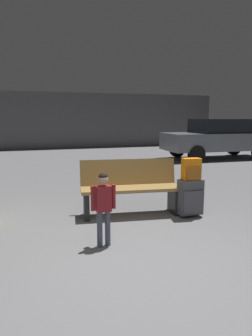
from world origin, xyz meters
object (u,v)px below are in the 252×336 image
object	(u,v)px
suitcase	(190,197)
child	(103,202)
bench	(130,188)
parked_car_side	(218,138)
backpack_bright	(191,169)

from	to	relation	value
suitcase	child	bearing A→B (deg)	-156.80
bench	parked_car_side	distance (m)	7.71
suitcase	backpack_bright	bearing A→B (deg)	-148.21
backpack_bright	child	distance (m)	1.74
suitcase	parked_car_side	xyz separation A→B (m)	(4.56, 5.90, 0.48)
bench	backpack_bright	distance (m)	1.02
bench	child	size ratio (longest dim) A/B	1.80
bench	child	distance (m)	1.34
bench	parked_car_side	xyz separation A→B (m)	(5.42, 5.46, 0.36)
suitcase	backpack_bright	world-z (taller)	backpack_bright
child	suitcase	bearing A→B (deg)	23.20
parked_car_side	bench	bearing A→B (deg)	-134.79
child	parked_car_side	xyz separation A→B (m)	(6.14, 6.58, 0.24)
backpack_bright	bench	bearing A→B (deg)	153.13
child	parked_car_side	world-z (taller)	parked_car_side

